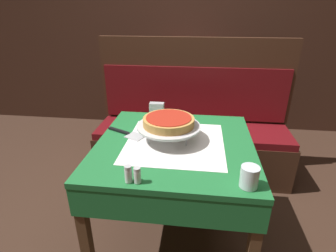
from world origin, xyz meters
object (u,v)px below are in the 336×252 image
at_px(deep_dish_pizza, 169,121).
at_px(pizza_server, 127,133).
at_px(napkin_holder, 157,109).
at_px(booth_bench, 192,137).
at_px(pepper_shaker, 137,175).
at_px(condiment_caddy, 180,74).
at_px(dining_table_rear, 187,86).
at_px(water_glass_near, 249,177).
at_px(dining_table_front, 175,159).
at_px(salt_shaker, 128,174).
at_px(pizza_pan_stand, 169,127).

distance_m(deep_dish_pizza, pizza_server, 0.28).
bearing_deg(napkin_holder, booth_bench, 63.51).
distance_m(pepper_shaker, condiment_caddy, 1.86).
xyz_separation_m(dining_table_rear, water_glass_near, (0.37, -1.91, 0.16)).
bearing_deg(water_glass_near, dining_table_front, 133.88).
xyz_separation_m(water_glass_near, salt_shaker, (-0.51, -0.03, -0.01)).
bearing_deg(pizza_server, deep_dish_pizza, -8.87).
bearing_deg(pizza_server, napkin_holder, 67.97).
bearing_deg(deep_dish_pizza, salt_shaker, -106.44).
xyz_separation_m(pizza_server, condiment_caddy, (0.21, 1.40, 0.04)).
relative_size(dining_table_rear, salt_shaker, 9.49).
xyz_separation_m(pizza_pan_stand, water_glass_near, (0.38, -0.39, -0.03)).
bearing_deg(pepper_shaker, booth_bench, 81.10).
bearing_deg(deep_dish_pizza, napkin_holder, 109.28).
height_order(dining_table_front, pizza_server, pizza_server).
bearing_deg(booth_bench, dining_table_rear, 98.11).
bearing_deg(pizza_pan_stand, booth_bench, 82.32).
xyz_separation_m(booth_bench, salt_shaker, (-0.24, -1.26, 0.44)).
relative_size(dining_table_rear, deep_dish_pizza, 2.63).
xyz_separation_m(water_glass_near, condiment_caddy, (-0.43, 1.83, -0.00)).
relative_size(booth_bench, condiment_caddy, 10.87).
bearing_deg(deep_dish_pizza, pizza_server, 171.13).
bearing_deg(deep_dish_pizza, condiment_caddy, 91.97).
bearing_deg(pizza_server, salt_shaker, -73.63).
height_order(dining_table_front, pepper_shaker, pepper_shaker).
relative_size(dining_table_front, pizza_pan_stand, 2.44).
relative_size(dining_table_front, deep_dish_pizza, 3.06).
distance_m(pizza_pan_stand, napkin_holder, 0.39).
relative_size(pizza_server, napkin_holder, 2.55).
distance_m(booth_bench, deep_dish_pizza, 0.99).
bearing_deg(dining_table_front, salt_shaker, -112.57).
bearing_deg(condiment_caddy, napkin_holder, -94.08).
xyz_separation_m(deep_dish_pizza, water_glass_near, (0.38, -0.39, -0.07)).
height_order(dining_table_front, napkin_holder, napkin_holder).
height_order(pizza_server, condiment_caddy, condiment_caddy).
xyz_separation_m(deep_dish_pizza, condiment_caddy, (-0.05, 1.44, -0.07)).
bearing_deg(pizza_pan_stand, dining_table_rear, 89.36).
bearing_deg(dining_table_rear, salt_shaker, -94.13).
relative_size(dining_table_front, condiment_caddy, 5.53).
bearing_deg(salt_shaker, water_glass_near, 3.40).
bearing_deg(pepper_shaker, pizza_server, 110.78).
bearing_deg(salt_shaker, pizza_server, 106.37).
xyz_separation_m(dining_table_front, condiment_caddy, (-0.09, 1.47, 0.15)).
height_order(dining_table_rear, water_glass_near, water_glass_near).
distance_m(deep_dish_pizza, condiment_caddy, 1.45).
height_order(pepper_shaker, condiment_caddy, condiment_caddy).
distance_m(dining_table_rear, pizza_server, 1.52).
height_order(dining_table_rear, napkin_holder, napkin_holder).
xyz_separation_m(pizza_server, water_glass_near, (0.64, -0.43, 0.04)).
xyz_separation_m(booth_bench, deep_dish_pizza, (-0.11, -0.85, 0.51)).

